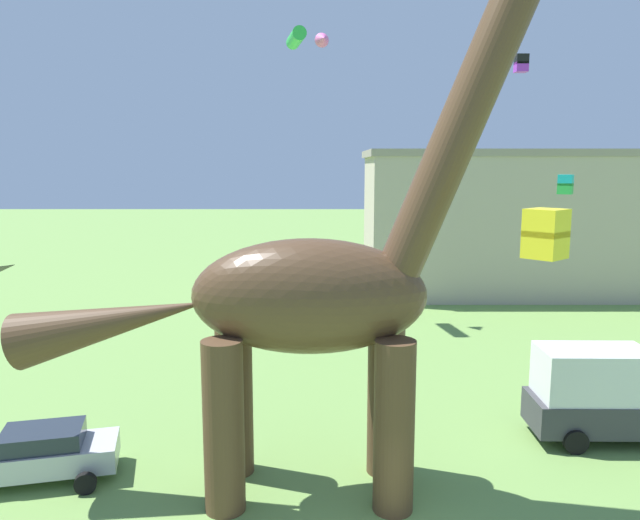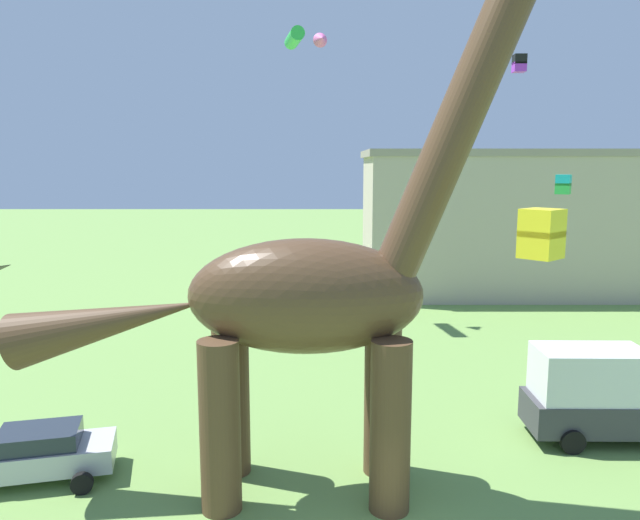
% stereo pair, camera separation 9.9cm
% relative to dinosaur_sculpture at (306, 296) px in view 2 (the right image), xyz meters
% --- Properties ---
extents(dinosaur_sculpture, '(15.13, 3.21, 15.82)m').
position_rel_dinosaur_sculpture_xyz_m(dinosaur_sculpture, '(0.00, 0.00, 0.00)').
color(dinosaur_sculpture, '#513823').
rests_on(dinosaur_sculpture, ground_plane).
extents(parked_sedan_left, '(4.50, 2.72, 1.55)m').
position_rel_dinosaur_sculpture_xyz_m(parked_sedan_left, '(-7.88, 0.63, -4.91)').
color(parked_sedan_left, '#B7B7BC').
rests_on(parked_sedan_left, ground_plane).
extents(parked_box_truck, '(5.62, 2.37, 3.20)m').
position_rel_dinosaur_sculpture_xyz_m(parked_box_truck, '(10.27, 3.24, -4.07)').
color(parked_box_truck, '#38383D').
rests_on(parked_box_truck, ground_plane).
extents(kite_far_left, '(0.62, 0.62, 0.87)m').
position_rel_dinosaur_sculpture_xyz_m(kite_far_left, '(10.58, 15.51, 8.70)').
color(kite_far_left, black).
extents(kite_near_high, '(1.16, 1.16, 1.17)m').
position_rel_dinosaur_sculpture_xyz_m(kite_near_high, '(5.70, -2.17, 1.98)').
color(kite_near_high, yellow).
extents(kite_near_low, '(2.68, 2.96, 0.84)m').
position_rel_dinosaur_sculpture_xyz_m(kite_near_low, '(-0.67, 20.25, 10.87)').
color(kite_near_low, green).
extents(kite_mid_left, '(0.82, 0.82, 0.86)m').
position_rel_dinosaur_sculpture_xyz_m(kite_mid_left, '(11.22, 10.57, 2.75)').
color(kite_mid_left, '#19B2B7').
extents(background_building_block, '(23.94, 9.00, 10.39)m').
position_rel_dinosaur_sculpture_xyz_m(background_building_block, '(15.68, 27.99, -0.51)').
color(background_building_block, '#B7A893').
rests_on(background_building_block, ground_plane).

